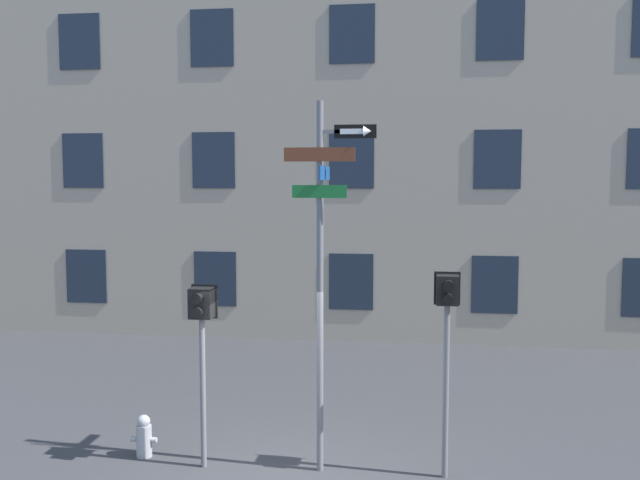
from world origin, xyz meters
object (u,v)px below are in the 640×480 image
object	(u,v)px
fire_hydrant	(144,437)
street_sign_pole	(324,255)
pedestrian_signal_right	(447,320)
pedestrian_signal_left	(202,325)

from	to	relation	value
fire_hydrant	street_sign_pole	bearing A→B (deg)	-2.67
street_sign_pole	pedestrian_signal_right	distance (m)	1.85
pedestrian_signal_right	fire_hydrant	xyz separation A→B (m)	(-4.29, 0.11, -1.86)
street_sign_pole	pedestrian_signal_right	xyz separation A→B (m)	(1.65, 0.01, -0.84)
street_sign_pole	pedestrian_signal_left	distance (m)	1.95
street_sign_pole	fire_hydrant	bearing A→B (deg)	177.33
street_sign_pole	pedestrian_signal_left	bearing A→B (deg)	-176.08
street_sign_pole	fire_hydrant	xyz separation A→B (m)	(-2.64, 0.12, -2.70)
pedestrian_signal_left	pedestrian_signal_right	world-z (taller)	pedestrian_signal_right
pedestrian_signal_left	pedestrian_signal_right	bearing A→B (deg)	2.13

